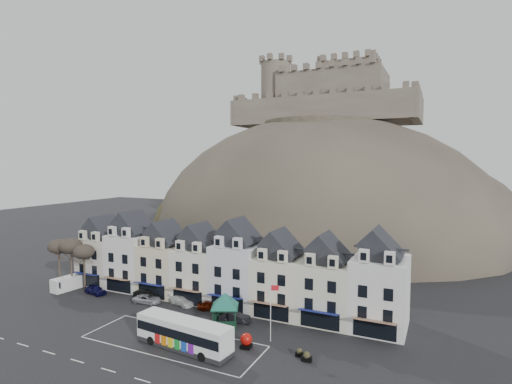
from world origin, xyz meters
TOP-DOWN VIEW (x-y plane):
  - ground at (0.00, 0.00)m, footprint 300.00×300.00m
  - coach_bay_markings at (2.00, 1.25)m, footprint 22.00×7.50m
  - townhouse_terrace at (0.15, 15.97)m, footprint 54.40×9.35m
  - castle_hill at (1.25, 68.95)m, footprint 100.00×76.00m
  - castle at (0.51, 75.93)m, footprint 50.20×22.20m
  - tree_left_far at (-29.00, 10.50)m, footprint 3.61×3.61m
  - tree_left_mid at (-26.00, 10.50)m, footprint 3.78×3.78m
  - tree_left_near at (-23.00, 10.50)m, footprint 3.43×3.43m
  - bus at (4.23, 0.34)m, footprint 12.46×4.05m
  - bus_shelter at (5.34, 7.97)m, footprint 6.32×6.32m
  - red_buoy at (10.68, 3.53)m, footprint 1.41×1.41m
  - flagpole at (12.64, 6.33)m, footprint 0.98×0.39m
  - white_van at (-26.08, 9.50)m, footprint 2.63×5.02m
  - planter_west at (16.95, 4.23)m, footprint 0.95×0.65m
  - planter_east at (18.00, 3.50)m, footprint 1.12×0.76m
  - car_navy at (-20.00, 9.96)m, footprint 4.47×2.41m
  - car_black at (-10.80, 12.00)m, footprint 4.83×2.37m
  - car_silver at (-9.60, 10.31)m, footprint 4.53×2.56m
  - car_white at (-4.40, 11.91)m, footprint 4.92×2.97m
  - car_maroon at (0.80, 12.00)m, footprint 4.28×2.84m
  - car_charcoal at (6.00, 9.50)m, footprint 4.45×2.49m

SIDE VIEW (x-z plane):
  - ground at x=0.00m, z-range 0.00..0.00m
  - coach_bay_markings at x=2.00m, z-range -0.01..0.01m
  - castle_hill at x=1.25m, z-range -33.89..34.11m
  - planter_west at x=16.95m, z-range -0.02..0.91m
  - planter_east at x=18.00m, z-range -0.02..1.07m
  - car_silver at x=-9.60m, z-range 0.00..1.22m
  - car_white at x=-4.40m, z-range 0.00..1.33m
  - car_maroon at x=0.80m, z-range 0.00..1.35m
  - car_charcoal at x=6.00m, z-range 0.00..1.39m
  - car_navy at x=-20.00m, z-range 0.00..1.45m
  - car_black at x=-10.80m, z-range 0.00..1.52m
  - red_buoy at x=10.68m, z-range 0.02..1.76m
  - white_van at x=-26.08m, z-range 0.00..2.20m
  - bus at x=4.23m, z-range 0.18..3.64m
  - bus_shelter at x=5.34m, z-range 1.22..5.65m
  - flagpole at x=12.64m, z-range 0.50..7.60m
  - townhouse_terrace at x=0.15m, z-range -0.60..11.20m
  - tree_left_near at x=-23.00m, z-range 2.64..10.47m
  - tree_left_far at x=-29.00m, z-range 2.78..11.02m
  - tree_left_mid at x=-26.00m, z-range 2.92..11.56m
  - castle at x=0.51m, z-range 29.19..51.19m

